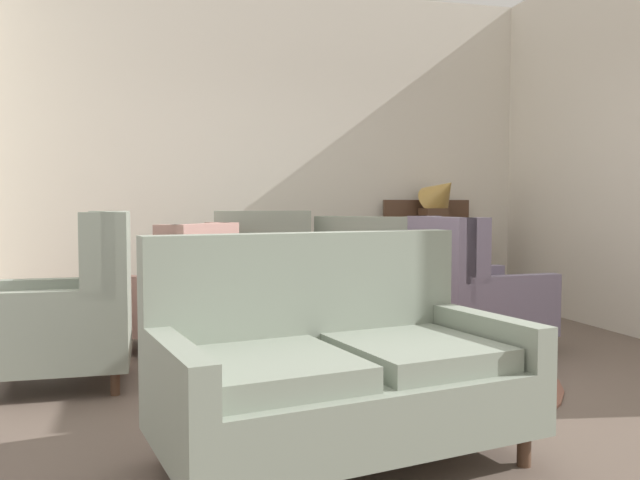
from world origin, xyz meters
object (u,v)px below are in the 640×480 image
settee (337,369)px  sideboard (432,260)px  gramophone (441,196)px  side_table (415,283)px  armchair_near_sideboard (174,296)px  coffee_table (314,318)px  porcelain_vase (320,281)px  armchair_far_left (470,294)px  armchair_beside_settee (262,281)px  armchair_foreground_right (76,312)px  armchair_near_window (374,282)px

settee → sideboard: 4.21m
settee → gramophone: bearing=47.7°
settee → sideboard: sideboard is taller
gramophone → sideboard: bearing=118.8°
side_table → armchair_near_sideboard: bearing=-176.4°
coffee_table → armchair_near_sideboard: bearing=132.7°
porcelain_vase → side_table: (1.15, 1.08, -0.17)m
coffee_table → side_table: (1.19, 1.08, 0.07)m
porcelain_vase → gramophone: bearing=48.0°
settee → armchair_far_left: (1.60, 1.83, 0.03)m
armchair_far_left → sideboard: (0.51, 1.80, 0.11)m
armchair_beside_settee → sideboard: (1.93, 0.64, 0.09)m
armchair_foreground_right → side_table: 2.88m
porcelain_vase → armchair_far_left: size_ratio=0.37×
armchair_foreground_right → gramophone: (3.39, 2.00, 0.76)m
armchair_beside_settee → armchair_foreground_right: 2.02m
armchair_near_window → side_table: (0.33, -0.16, 0.00)m
settee → coffee_table: bearing=68.6°
gramophone → armchair_foreground_right: bearing=-149.5°
coffee_table → gramophone: gramophone is taller
armchair_foreground_right → side_table: bearing=111.1°
sideboard → armchair_far_left: bearing=-105.8°
porcelain_vase → sideboard: bearing=50.1°
armchair_far_left → side_table: (-0.14, 0.74, 0.00)m
sideboard → gramophone: (0.05, -0.09, 0.68)m
porcelain_vase → armchair_foreground_right: size_ratio=0.35×
settee → armchair_far_left: size_ratio=1.66×
armchair_far_left → armchair_foreground_right: (-2.83, -0.29, 0.02)m
armchair_far_left → side_table: size_ratio=1.42×
armchair_far_left → armchair_beside_settee: 1.84m
armchair_near_window → sideboard: size_ratio=1.02×
sideboard → armchair_near_window: bearing=-137.0°
settee → armchair_beside_settee: bearing=75.5°
coffee_table → settee: 1.51m
porcelain_vase → armchair_near_sideboard: size_ratio=0.32×
armchair_far_left → armchair_near_sideboard: armchair_far_left is taller
armchair_near_window → sideboard: (0.97, 0.91, 0.11)m
armchair_near_window → side_table: size_ratio=1.65×
coffee_table → armchair_foreground_right: (-1.50, 0.06, 0.09)m
coffee_table → armchair_beside_settee: (-0.09, 1.51, 0.08)m
settee → sideboard: bearing=48.9°
coffee_table → armchair_beside_settee: 1.52m
coffee_table → sideboard: (1.84, 2.15, 0.17)m
coffee_table → armchair_near_sideboard: 1.29m
armchair_near_window → armchair_beside_settee: armchair_beside_settee is taller
armchair_near_window → sideboard: 1.34m
armchair_near_window → armchair_far_left: size_ratio=1.16×
coffee_table → armchair_foreground_right: armchair_foreground_right is taller
armchair_near_sideboard → sideboard: size_ratio=1.02×
coffee_table → gramophone: 2.92m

